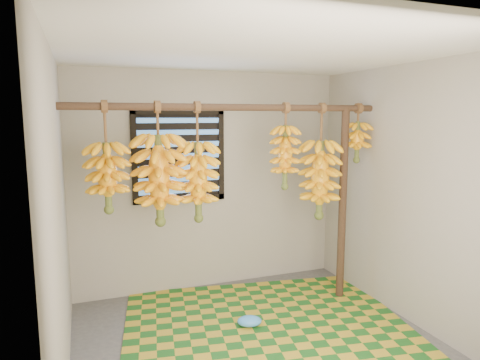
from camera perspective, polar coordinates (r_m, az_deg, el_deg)
name	(u,v)px	position (r m, az deg, el deg)	size (l,w,h in m)	color
floor	(263,350)	(3.82, 3.11, -21.75)	(3.00, 3.00, 0.01)	#454545
ceiling	(266,51)	(3.34, 3.45, 16.85)	(3.00, 3.00, 0.01)	silver
wall_back	(210,181)	(4.77, -4.01, -0.20)	(3.00, 0.01, 2.40)	gray
wall_left	(58,225)	(3.11, -23.16, -5.57)	(0.01, 3.00, 2.40)	gray
wall_right	(416,196)	(4.21, 22.40, -2.00)	(0.01, 3.00, 2.40)	gray
window	(179,156)	(4.62, -8.12, 3.20)	(1.00, 0.04, 1.00)	black
hanging_pole	(234,107)	(3.95, -0.77, 9.66)	(0.06, 0.06, 3.00)	#483221
support_post	(343,205)	(4.60, 13.51, -3.29)	(0.08, 0.08, 2.00)	#483221
woven_mat	(267,326)	(4.17, 3.63, -18.87)	(2.57, 2.06, 0.01)	#185419
plastic_bag	(249,321)	(4.13, 1.27, -18.29)	(0.23, 0.17, 0.09)	#3F94ED
banana_bunch_a	(108,177)	(3.76, -17.25, 0.34)	(0.35, 0.35, 0.94)	brown
banana_bunch_b	(159,180)	(3.82, -10.71, 0.03)	(0.43, 0.43, 1.08)	brown
banana_bunch_c	(198,182)	(3.89, -5.61, -0.20)	(0.35, 0.35, 1.08)	brown
banana_bunch_d	(285,157)	(4.18, 6.03, 3.06)	(0.28, 0.28, 0.83)	brown
banana_bunch_e	(320,180)	(4.40, 10.61, 0.06)	(0.40, 0.40, 1.16)	brown
banana_bunch_f	(357,142)	(4.60, 15.35, 4.95)	(0.27, 0.27, 0.60)	brown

